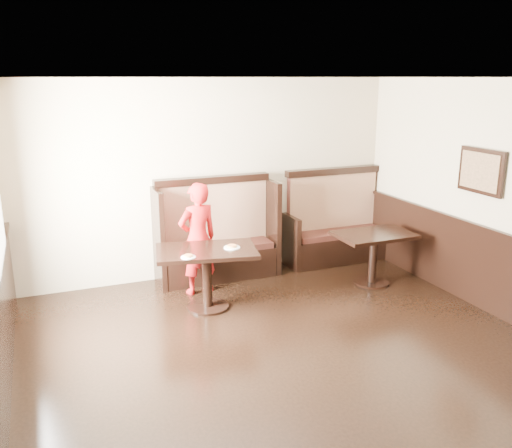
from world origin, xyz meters
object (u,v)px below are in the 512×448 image
booth_main (216,241)px  booth_neighbor (335,230)px  table_main (207,263)px  child (198,239)px  table_neighbor (374,246)px

booth_main → booth_neighbor: bearing=-0.1°
booth_main → table_main: size_ratio=1.31×
booth_neighbor → child: bearing=-168.4°
booth_main → booth_neighbor: 1.95m
child → booth_neighbor: bearing=179.7°
booth_main → booth_neighbor: same height
table_main → child: (0.05, 0.54, 0.16)m
booth_main → child: size_ratio=1.17×
booth_neighbor → child: (-2.36, -0.48, 0.27)m
table_neighbor → child: bearing=165.6°
table_neighbor → booth_main: bearing=150.6°
booth_main → child: 0.67m
booth_main → table_neighbor: booth_main is taller
table_main → child: 0.57m
table_main → booth_neighbor: bearing=34.5°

